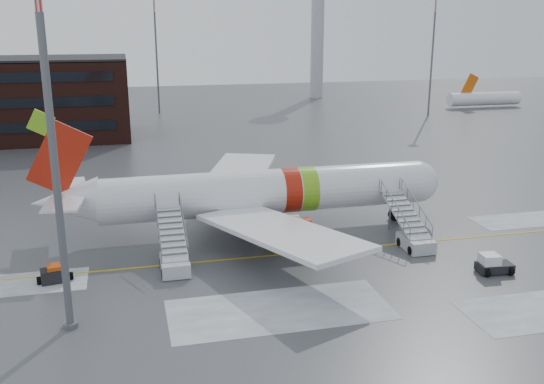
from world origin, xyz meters
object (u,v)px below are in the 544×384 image
object	(u,v)px
airstair_fwd	(412,234)
baggage_tractor	(55,275)
pushback_tug	(493,264)
airliner	(256,193)
light_mast_near	(51,130)
airstair_aft	(174,254)

from	to	relation	value
airstair_fwd	baggage_tractor	world-z (taller)	airstair_fwd
airstair_fwd	pushback_tug	bearing A→B (deg)	-62.80
airliner	airstair_fwd	distance (m)	13.38
airliner	pushback_tug	world-z (taller)	airliner
airliner	airstair_fwd	world-z (taller)	airliner
airliner	baggage_tractor	size ratio (longest dim) A/B	14.07
airliner	airstair_fwd	bearing A→B (deg)	-29.75
pushback_tug	baggage_tractor	world-z (taller)	pushback_tug
airstair_fwd	light_mast_near	world-z (taller)	light_mast_near
baggage_tractor	light_mast_near	xyz separation A→B (m)	(1.52, -7.02, 11.32)
pushback_tug	baggage_tractor	xyz separation A→B (m)	(-30.56, 5.79, -0.10)
airstair_aft	baggage_tractor	bearing A→B (deg)	-176.16
airstair_fwd	airstair_aft	size ratio (longest dim) A/B	1.00
airstair_aft	pushback_tug	size ratio (longest dim) A/B	2.96
airstair_aft	baggage_tractor	distance (m)	8.32
airliner	airstair_aft	world-z (taller)	airliner
airstair_fwd	baggage_tractor	bearing A→B (deg)	-178.83
airstair_fwd	light_mast_near	distance (m)	28.96
airliner	light_mast_near	bearing A→B (deg)	-135.48
airliner	pushback_tug	size ratio (longest dim) A/B	13.45
airliner	airstair_aft	bearing A→B (deg)	-139.24
airstair_fwd	baggage_tractor	size ratio (longest dim) A/B	3.09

